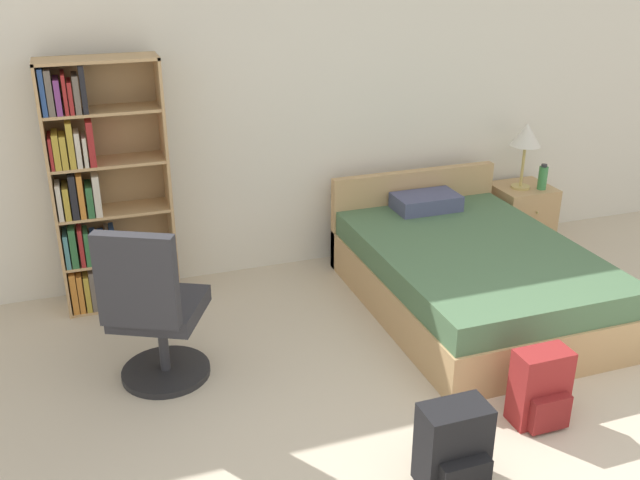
% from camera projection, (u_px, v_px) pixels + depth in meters
% --- Properties ---
extents(wall_back, '(9.00, 0.06, 2.60)m').
position_uv_depth(wall_back, '(325.00, 100.00, 5.40)').
color(wall_back, silver).
rests_on(wall_back, ground_plane).
extents(bookshelf, '(0.77, 0.30, 1.74)m').
position_uv_depth(bookshelf, '(95.00, 188.00, 4.81)').
color(bookshelf, tan).
rests_on(bookshelf, ground_plane).
extents(bed, '(1.39, 1.98, 0.74)m').
position_uv_depth(bed, '(467.00, 272.00, 5.04)').
color(bed, tan).
rests_on(bed, ground_plane).
extents(office_chair, '(0.66, 0.71, 1.04)m').
position_uv_depth(office_chair, '(154.00, 314.00, 4.05)').
color(office_chair, '#232326').
rests_on(office_chair, ground_plane).
extents(nightstand, '(0.46, 0.46, 0.52)m').
position_uv_depth(nightstand, '(520.00, 215.00, 6.06)').
color(nightstand, tan).
rests_on(nightstand, ground_plane).
extents(table_lamp, '(0.25, 0.25, 0.55)m').
position_uv_depth(table_lamp, '(526.00, 137.00, 5.76)').
color(table_lamp, tan).
rests_on(table_lamp, nightstand).
extents(water_bottle, '(0.07, 0.07, 0.21)m').
position_uv_depth(water_bottle, '(543.00, 177.00, 5.86)').
color(water_bottle, '#3F8C4C').
rests_on(water_bottle, nightstand).
extents(backpack_red, '(0.30, 0.22, 0.43)m').
position_uv_depth(backpack_red, '(541.00, 389.00, 3.83)').
color(backpack_red, maroon).
rests_on(backpack_red, ground_plane).
extents(backpack_black, '(0.33, 0.26, 0.43)m').
position_uv_depth(backpack_black, '(454.00, 448.00, 3.39)').
color(backpack_black, black).
rests_on(backpack_black, ground_plane).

